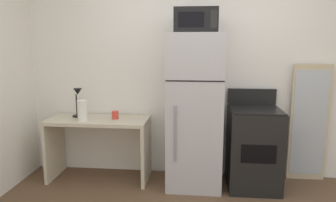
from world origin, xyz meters
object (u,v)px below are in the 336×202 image
(desk, at_px, (99,137))
(oven_range, at_px, (253,147))
(paper_towel_roll, at_px, (82,111))
(microwave, at_px, (196,21))
(refrigerator, at_px, (195,112))
(desk_lamp, at_px, (77,98))
(coffee_mug, at_px, (115,115))
(leaning_mirror, at_px, (309,123))

(desk, distance_m, oven_range, 1.82)
(paper_towel_roll, bearing_deg, microwave, 2.43)
(refrigerator, height_order, oven_range, refrigerator)
(desk, bearing_deg, desk_lamp, 168.07)
(oven_range, bearing_deg, coffee_mug, 178.42)
(desk_lamp, height_order, microwave, microwave)
(leaning_mirror, bearing_deg, microwave, -168.13)
(desk, distance_m, leaning_mirror, 2.51)
(leaning_mirror, bearing_deg, paper_towel_roll, -172.70)
(paper_towel_roll, bearing_deg, refrigerator, 3.36)
(refrigerator, bearing_deg, oven_range, 0.62)
(refrigerator, relative_size, leaning_mirror, 1.24)
(desk, height_order, desk_lamp, desk_lamp)
(microwave, height_order, leaning_mirror, microwave)
(desk, distance_m, desk_lamp, 0.54)
(coffee_mug, xyz_separation_m, refrigerator, (0.94, -0.05, 0.07))
(refrigerator, relative_size, microwave, 3.78)
(paper_towel_roll, relative_size, refrigerator, 0.14)
(coffee_mug, xyz_separation_m, leaning_mirror, (2.29, 0.21, -0.10))
(coffee_mug, height_order, refrigerator, refrigerator)
(desk_lamp, xyz_separation_m, paper_towel_roll, (0.12, -0.17, -0.12))
(coffee_mug, relative_size, leaning_mirror, 0.07)
(refrigerator, height_order, microwave, microwave)
(desk, bearing_deg, leaning_mirror, 5.04)
(paper_towel_roll, distance_m, coffee_mug, 0.38)
(coffee_mug, distance_m, leaning_mirror, 2.30)
(coffee_mug, bearing_deg, desk_lamp, 174.31)
(leaning_mirror, bearing_deg, oven_range, -159.31)
(desk_lamp, distance_m, paper_towel_roll, 0.24)
(desk, relative_size, paper_towel_roll, 4.94)
(coffee_mug, distance_m, oven_range, 1.65)
(leaning_mirror, bearing_deg, refrigerator, -169.00)
(desk_lamp, bearing_deg, microwave, -4.86)
(desk_lamp, xyz_separation_m, microwave, (1.41, -0.12, 0.88))
(coffee_mug, height_order, oven_range, oven_range)
(microwave, xyz_separation_m, oven_range, (0.67, 0.03, -1.40))
(coffee_mug, xyz_separation_m, microwave, (0.94, -0.07, 1.07))
(paper_towel_roll, relative_size, oven_range, 0.22)
(desk_lamp, height_order, coffee_mug, desk_lamp)
(desk_lamp, bearing_deg, desk, -11.93)
(desk_lamp, height_order, leaning_mirror, leaning_mirror)
(desk, xyz_separation_m, microwave, (1.14, -0.06, 1.35))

